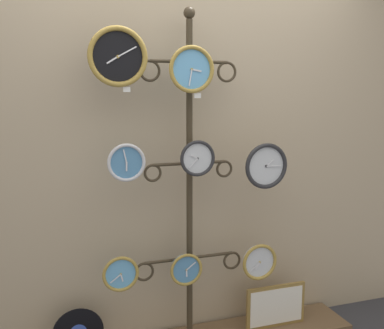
% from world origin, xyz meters
% --- Properties ---
extents(shop_wall, '(4.40, 0.04, 2.80)m').
position_xyz_m(shop_wall, '(0.00, 0.57, 1.40)').
color(shop_wall, tan).
rests_on(shop_wall, ground_plane).
extents(display_stand, '(0.72, 0.43, 2.14)m').
position_xyz_m(display_stand, '(0.00, 0.41, 0.69)').
color(display_stand, '#382D1E').
rests_on(display_stand, ground_plane).
extents(clock_top_left, '(0.33, 0.04, 0.33)m').
position_xyz_m(clock_top_left, '(-0.44, 0.30, 1.83)').
color(clock_top_left, black).
extents(clock_top_center, '(0.27, 0.04, 0.27)m').
position_xyz_m(clock_top_center, '(-0.02, 0.30, 1.77)').
color(clock_top_center, '#60A8DB').
extents(clock_middle_left, '(0.22, 0.04, 0.22)m').
position_xyz_m(clock_middle_left, '(-0.41, 0.32, 1.25)').
color(clock_middle_left, '#4C84B2').
extents(clock_middle_center, '(0.22, 0.04, 0.22)m').
position_xyz_m(clock_middle_center, '(0.02, 0.31, 1.25)').
color(clock_middle_center, silver).
extents(clock_middle_right, '(0.29, 0.04, 0.29)m').
position_xyz_m(clock_middle_right, '(0.47, 0.30, 1.18)').
color(clock_middle_right, silver).
extents(clock_bottom_left, '(0.22, 0.04, 0.22)m').
position_xyz_m(clock_bottom_left, '(-0.46, 0.32, 0.59)').
color(clock_bottom_left, '#60A8DB').
extents(clock_bottom_center, '(0.21, 0.04, 0.21)m').
position_xyz_m(clock_bottom_center, '(-0.05, 0.33, 0.55)').
color(clock_bottom_center, '#4C84B2').
extents(clock_bottom_right, '(0.24, 0.04, 0.24)m').
position_xyz_m(clock_bottom_right, '(0.45, 0.31, 0.55)').
color(clock_bottom_right, silver).
extents(picture_frame, '(0.43, 0.02, 0.29)m').
position_xyz_m(picture_frame, '(0.59, 0.33, 0.21)').
color(picture_frame, olive).
rests_on(picture_frame, low_shelf).
extents(price_tag_upper, '(0.04, 0.00, 0.03)m').
position_xyz_m(price_tag_upper, '(-0.40, 0.30, 1.66)').
color(price_tag_upper, white).
extents(price_tag_mid, '(0.04, 0.00, 0.03)m').
position_xyz_m(price_tag_mid, '(0.02, 0.30, 1.62)').
color(price_tag_mid, white).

